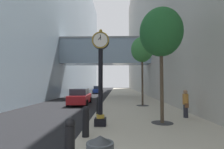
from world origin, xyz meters
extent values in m
plane|color=black|center=(0.00, 27.00, 0.00)|extent=(110.00, 110.00, 0.00)
cube|color=#BCB29E|center=(3.22, 30.00, 0.07)|extent=(6.44, 80.00, 0.14)
cube|color=#93A8B7|center=(-11.51, 30.00, 15.57)|extent=(9.00, 80.00, 31.13)
cube|color=#849EB2|center=(-0.29, 24.74, 6.94)|extent=(14.05, 3.20, 3.72)
cube|color=gray|center=(-0.29, 24.74, 8.92)|extent=(14.05, 3.40, 0.24)
cube|color=#B7B2A8|center=(10.94, 30.00, 16.38)|extent=(9.00, 80.00, 32.75)
cube|color=black|center=(0.70, 6.41, 0.32)|extent=(0.55, 0.55, 0.35)
cylinder|color=gold|center=(0.70, 6.41, 0.58)|extent=(0.39, 0.38, 0.18)
cylinder|color=black|center=(0.70, 6.41, 2.26)|extent=(0.22, 0.22, 3.18)
cylinder|color=black|center=(0.70, 6.41, 4.27)|extent=(0.84, 0.28, 0.84)
torus|color=gold|center=(0.70, 6.26, 4.27)|extent=(0.82, 0.05, 0.82)
cylinder|color=white|center=(0.70, 6.26, 4.27)|extent=(0.69, 0.01, 0.69)
cylinder|color=white|center=(0.70, 6.56, 4.27)|extent=(0.69, 0.01, 0.69)
sphere|color=gold|center=(0.70, 6.41, 4.76)|extent=(0.16, 0.16, 0.16)
cube|color=black|center=(0.65, 6.26, 4.33)|extent=(0.12, 0.01, 0.15)
cube|color=black|center=(0.71, 6.26, 4.40)|extent=(0.05, 0.01, 0.26)
cylinder|color=black|center=(0.31, 2.39, 0.61)|extent=(0.27, 0.27, 0.95)
sphere|color=black|center=(0.31, 2.39, 1.16)|extent=(0.28, 0.28, 0.28)
cylinder|color=black|center=(0.31, 4.65, 0.61)|extent=(0.27, 0.27, 0.95)
sphere|color=black|center=(0.31, 4.65, 1.16)|extent=(0.28, 0.28, 0.28)
cylinder|color=black|center=(0.31, 9.16, 0.61)|extent=(0.27, 0.27, 0.95)
sphere|color=black|center=(0.31, 9.16, 1.16)|extent=(0.28, 0.28, 0.28)
cylinder|color=#333335|center=(3.81, 7.02, 0.15)|extent=(1.10, 1.10, 0.02)
cylinder|color=#4C3D2D|center=(3.81, 7.02, 2.08)|extent=(0.18, 0.18, 3.87)
ellipsoid|color=#23602D|center=(3.81, 7.02, 4.85)|extent=(2.23, 2.23, 2.56)
cylinder|color=#333335|center=(3.81, 13.91, 0.15)|extent=(1.10, 1.10, 0.02)
cylinder|color=#4C3D2D|center=(3.81, 13.91, 2.33)|extent=(0.18, 0.18, 4.37)
ellipsoid|color=#387F3D|center=(3.81, 13.91, 5.27)|extent=(2.02, 2.02, 2.32)
cone|color=#272A2E|center=(1.19, 1.29, 1.11)|extent=(0.53, 0.53, 0.16)
cylinder|color=#23232D|center=(5.56, 8.45, 0.53)|extent=(0.28, 0.28, 0.78)
cylinder|color=#B77A33|center=(5.56, 8.45, 1.23)|extent=(0.37, 0.37, 0.63)
sphere|color=#9E7556|center=(5.56, 8.45, 1.66)|extent=(0.24, 0.24, 0.24)
cube|color=brown|center=(5.54, 8.23, 0.88)|extent=(0.21, 0.14, 0.24)
cube|color=navy|center=(-2.57, 34.90, 0.60)|extent=(1.73, 4.32, 0.76)
cube|color=#282D38|center=(-2.57, 34.69, 1.27)|extent=(1.52, 2.42, 0.62)
cylinder|color=black|center=(-3.43, 36.36, 0.32)|extent=(0.22, 0.64, 0.64)
cylinder|color=black|center=(-1.72, 36.37, 0.32)|extent=(0.22, 0.64, 0.64)
cylinder|color=black|center=(-3.42, 33.43, 0.32)|extent=(0.22, 0.64, 0.64)
cylinder|color=black|center=(-1.71, 33.44, 0.32)|extent=(0.22, 0.64, 0.64)
cube|color=#AD191E|center=(-2.26, 15.71, 0.61)|extent=(1.93, 4.76, 0.78)
cube|color=#282D38|center=(-2.25, 15.47, 1.30)|extent=(1.64, 2.69, 0.64)
cylinder|color=black|center=(-3.20, 17.27, 0.32)|extent=(0.24, 0.65, 0.64)
cylinder|color=black|center=(-1.45, 17.34, 0.32)|extent=(0.24, 0.65, 0.64)
cylinder|color=black|center=(-3.08, 14.08, 0.32)|extent=(0.24, 0.65, 0.64)
cylinder|color=black|center=(-1.32, 14.15, 0.32)|extent=(0.24, 0.65, 0.64)
camera|label=1|loc=(1.51, -2.05, 2.18)|focal=27.94mm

